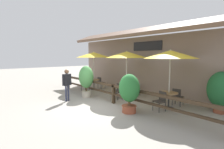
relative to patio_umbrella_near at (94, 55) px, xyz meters
The scene contains 19 objects.
ground_plane 5.01m from the patio_umbrella_near, 32.38° to the right, with size 60.00×60.00×0.00m, color gray.
building_facade 4.09m from the patio_umbrella_near, 25.76° to the left, with size 14.28×1.49×4.23m.
patio_railing 4.28m from the patio_umbrella_near, 19.21° to the right, with size 10.40×0.14×0.95m.
patio_umbrella_near is the anchor object (origin of this frame).
dining_table_near 1.89m from the patio_umbrella_near, 153.43° to the right, with size 0.83×0.83×0.74m.
chair_near_streetside 2.09m from the patio_umbrella_near, 96.75° to the right, with size 0.50×0.50×0.85m.
chair_near_wallside 2.09m from the patio_umbrella_near, 91.34° to the left, with size 0.42×0.42×0.85m.
patio_umbrella_middle 3.08m from the patio_umbrella_near, ahead, with size 2.41×2.41×2.70m.
dining_table_middle 3.61m from the patio_umbrella_near, ahead, with size 0.83×0.83×0.74m.
chair_middle_streetside 3.73m from the patio_umbrella_near, ahead, with size 0.48×0.48×0.85m.
chair_middle_wallside 3.82m from the patio_umbrella_near, 15.93° to the left, with size 0.46×0.46×0.85m.
patio_umbrella_far 5.92m from the patio_umbrella_near, ahead, with size 2.41×2.41×2.70m.
dining_table_far 6.22m from the patio_umbrella_near, ahead, with size 0.83×0.83×0.74m.
chair_far_streetside 6.26m from the patio_umbrella_near, ahead, with size 0.48×0.48×0.85m.
chair_far_wallside 6.36m from the patio_umbrella_near, ahead, with size 0.48×0.48×0.85m.
potted_plant_tall_tropical 2.71m from the patio_umbrella_near, 44.88° to the right, with size 0.91×0.82×1.83m.
potted_plant_entrance_palm 5.68m from the patio_umbrella_near, 18.16° to the right, with size 0.93×0.83×1.65m.
potted_plant_corner_fern 7.95m from the patio_umbrella_near, ahead, with size 1.12×1.01×1.76m.
pedestrian 3.65m from the patio_umbrella_near, 58.87° to the right, with size 0.35×0.56×1.70m.
Camera 1 is at (6.62, -4.58, 2.42)m, focal length 28.00 mm.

